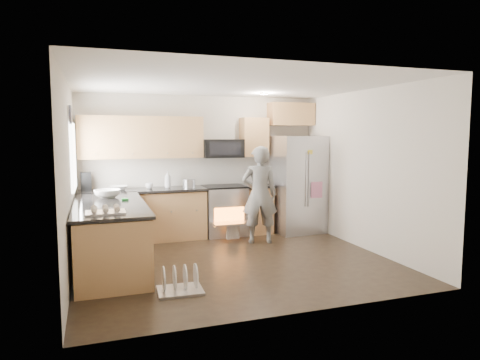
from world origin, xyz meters
name	(u,v)px	position (x,y,z in m)	size (l,w,h in m)	color
ground	(235,261)	(0.00, 0.00, 0.00)	(4.50, 4.50, 0.00)	black
room_shell	(232,149)	(-0.04, 0.02, 1.67)	(4.54, 4.04, 2.62)	beige
back_cabinet_run	(174,185)	(-0.59, 1.75, 0.96)	(4.45, 0.64, 2.50)	#A47141
peninsula	(110,236)	(-1.75, 0.25, 0.47)	(0.96, 2.36, 1.05)	#A47141
stove_range	(224,199)	(0.35, 1.69, 0.68)	(0.76, 0.97, 1.79)	#B7B7BC
refrigerator	(298,184)	(1.77, 1.45, 0.93)	(0.94, 0.76, 1.85)	#B7B7BC
person	(260,195)	(0.76, 0.92, 0.84)	(0.61, 0.40, 1.68)	slate
dish_rack	(180,285)	(-1.01, -0.98, 0.09)	(0.55, 0.45, 0.33)	#B7B7BC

